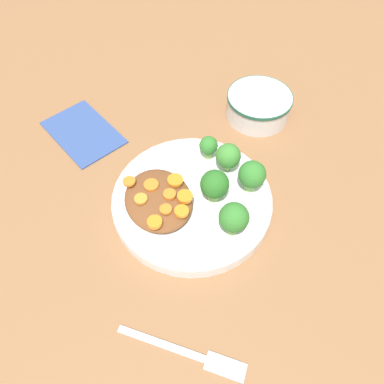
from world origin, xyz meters
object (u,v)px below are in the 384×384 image
(dip_bowl, at_px, (259,105))
(fork, at_px, (193,355))
(plate, at_px, (192,200))
(napkin, at_px, (83,132))

(dip_bowl, bearing_deg, fork, -37.74)
(plate, distance_m, fork, 0.24)
(fork, distance_m, napkin, 0.46)
(napkin, bearing_deg, plate, 29.58)
(plate, xyz_separation_m, fork, (0.22, -0.09, -0.01))
(fork, xyz_separation_m, napkin, (-0.46, -0.05, 0.00))
(plate, relative_size, fork, 1.81)
(plate, relative_size, dip_bowl, 2.07)
(dip_bowl, height_order, napkin, dip_bowl)
(napkin, bearing_deg, fork, 5.78)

